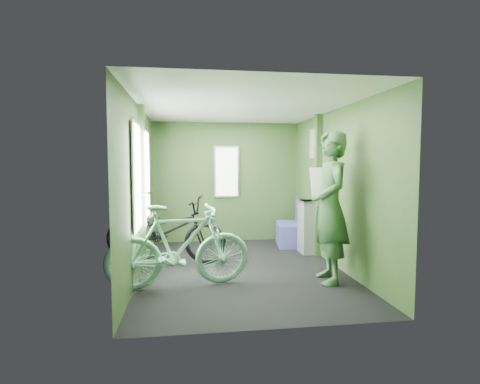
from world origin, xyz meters
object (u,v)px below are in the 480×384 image
at_px(bicycle_black, 165,263).
at_px(bicycle_mint, 180,289).
at_px(waste_box, 308,227).
at_px(passenger, 330,207).
at_px(bench_seat, 291,231).

distance_m(bicycle_black, bicycle_mint, 1.27).
bearing_deg(waste_box, bicycle_mint, -143.58).
relative_size(passenger, bench_seat, 2.21).
xyz_separation_m(bicycle_black, bench_seat, (2.25, 0.96, 0.25)).
xyz_separation_m(passenger, waste_box, (0.23, 1.54, -0.51)).
distance_m(bicycle_black, bench_seat, 2.46).
height_order(bicycle_black, bicycle_mint, bicycle_mint).
bearing_deg(passenger, bench_seat, -179.29).
distance_m(waste_box, bench_seat, 0.69).
bearing_deg(bicycle_black, bicycle_mint, -152.23).
distance_m(bicycle_black, waste_box, 2.42).
bearing_deg(waste_box, passenger, -98.43).
bearing_deg(bicycle_black, waste_box, -65.79).
bearing_deg(waste_box, bicycle_black, -172.42).
bearing_deg(bench_seat, waste_box, -72.19).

